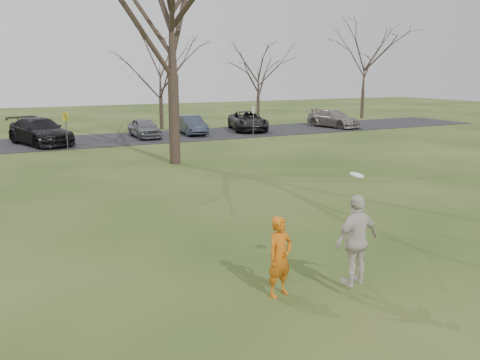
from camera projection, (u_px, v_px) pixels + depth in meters
name	position (u px, v px, depth m)	size (l,w,h in m)	color
ground	(328.00, 289.00, 10.21)	(120.00, 120.00, 0.00)	#1E380F
parking_strip	(94.00, 141.00, 32.06)	(62.00, 6.50, 0.04)	black
player_defender	(280.00, 257.00, 9.76)	(0.59, 0.39, 1.61)	#C45E10
car_3	(40.00, 131.00, 30.06)	(2.22, 5.45, 1.58)	black
car_4	(144.00, 128.00, 33.27)	(1.51, 3.75, 1.28)	slate
car_5	(191.00, 125.00, 35.03)	(1.36, 3.90, 1.29)	#29303E
car_6	(248.00, 121.00, 37.28)	(2.35, 5.10, 1.42)	black
car_7	(334.00, 119.00, 39.52)	(1.89, 4.64, 1.35)	gray
catching_play	(357.00, 240.00, 9.68)	(1.11, 0.57, 2.22)	beige
sign_yellow	(66.00, 124.00, 28.26)	(0.35, 0.35, 2.08)	#47474C
sign_white	(253.00, 116.00, 33.50)	(0.35, 0.35, 2.08)	#47474C
big_tree	(171.00, 12.00, 22.71)	(9.00, 9.00, 14.00)	#352821
small_tree_row	(137.00, 78.00, 37.58)	(55.00, 5.90, 8.50)	#352821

